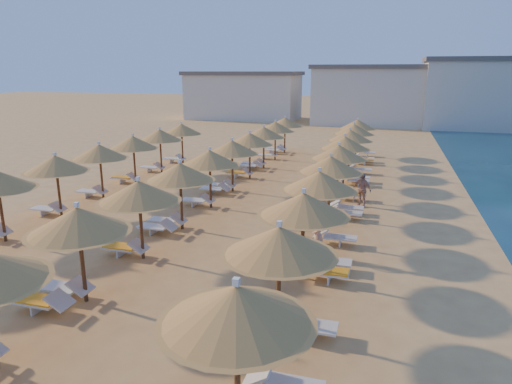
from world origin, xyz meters
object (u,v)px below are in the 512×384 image
(beachgoer_a, at_px, (318,235))
(beachgoer_c, at_px, (362,190))
(parasol_row_west, at_px, (196,165))
(parasol_row_east, at_px, (325,173))

(beachgoer_a, height_order, beachgoer_c, beachgoer_c)
(parasol_row_west, height_order, beachgoer_a, parasol_row_west)
(parasol_row_east, xyz_separation_m, beachgoer_a, (0.21, -3.06, -1.62))
(beachgoer_a, bearing_deg, parasol_row_west, -130.97)
(parasol_row_east, bearing_deg, beachgoer_c, 71.36)
(parasol_row_east, relative_size, parasol_row_west, 1.00)
(parasol_row_west, bearing_deg, beachgoer_c, 28.76)
(parasol_row_west, distance_m, beachgoer_c, 8.30)
(parasol_row_west, xyz_separation_m, beachgoer_c, (7.14, 3.92, -1.59))
(parasol_row_east, xyz_separation_m, beachgoer_c, (1.32, 3.92, -1.59))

